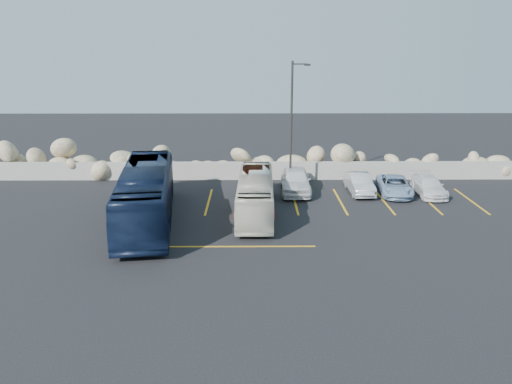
{
  "coord_description": "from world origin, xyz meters",
  "views": [
    {
      "loc": [
        0.09,
        -21.11,
        9.07
      ],
      "look_at": [
        0.28,
        4.0,
        1.49
      ],
      "focal_mm": 35.0,
      "sensor_mm": 36.0,
      "label": 1
    }
  ],
  "objects_px": {
    "lamppost": "(292,123)",
    "car_d": "(395,186)",
    "car_a": "(296,180)",
    "car_c": "(429,186)",
    "car_b": "(359,183)",
    "tour_coach": "(146,195)",
    "vintage_bus": "(255,195)"
  },
  "relations": [
    {
      "from": "lamppost",
      "to": "car_a",
      "type": "relative_size",
      "value": 1.77
    },
    {
      "from": "lamppost",
      "to": "car_d",
      "type": "xyz_separation_m",
      "value": [
        6.33,
        -1.11,
        -3.74
      ]
    },
    {
      "from": "car_b",
      "to": "car_d",
      "type": "relative_size",
      "value": 0.93
    },
    {
      "from": "car_a",
      "to": "car_c",
      "type": "height_order",
      "value": "car_a"
    },
    {
      "from": "tour_coach",
      "to": "car_d",
      "type": "height_order",
      "value": "tour_coach"
    },
    {
      "from": "tour_coach",
      "to": "lamppost",
      "type": "bearing_deg",
      "value": 29.19
    },
    {
      "from": "car_a",
      "to": "car_b",
      "type": "bearing_deg",
      "value": -0.62
    },
    {
      "from": "car_c",
      "to": "car_a",
      "type": "bearing_deg",
      "value": 177.06
    },
    {
      "from": "lamppost",
      "to": "car_a",
      "type": "bearing_deg",
      "value": -68.27
    },
    {
      "from": "vintage_bus",
      "to": "car_b",
      "type": "xyz_separation_m",
      "value": [
        6.51,
        3.95,
        -0.5
      ]
    },
    {
      "from": "tour_coach",
      "to": "car_c",
      "type": "bearing_deg",
      "value": 8.67
    },
    {
      "from": "vintage_bus",
      "to": "tour_coach",
      "type": "relative_size",
      "value": 0.75
    },
    {
      "from": "car_a",
      "to": "car_d",
      "type": "xyz_separation_m",
      "value": [
        6.08,
        -0.49,
        -0.21
      ]
    },
    {
      "from": "car_a",
      "to": "car_d",
      "type": "relative_size",
      "value": 1.13
    },
    {
      "from": "car_a",
      "to": "car_b",
      "type": "xyz_separation_m",
      "value": [
        3.97,
        -0.18,
        -0.16
      ]
    },
    {
      "from": "vintage_bus",
      "to": "tour_coach",
      "type": "xyz_separation_m",
      "value": [
        -5.67,
        -1.18,
        0.37
      ]
    },
    {
      "from": "lamppost",
      "to": "car_c",
      "type": "height_order",
      "value": "lamppost"
    },
    {
      "from": "vintage_bus",
      "to": "car_c",
      "type": "relative_size",
      "value": 2.11
    },
    {
      "from": "vintage_bus",
      "to": "car_a",
      "type": "height_order",
      "value": "vintage_bus"
    },
    {
      "from": "lamppost",
      "to": "car_a",
      "type": "height_order",
      "value": "lamppost"
    },
    {
      "from": "tour_coach",
      "to": "car_b",
      "type": "distance_m",
      "value": 13.24
    },
    {
      "from": "car_b",
      "to": "car_c",
      "type": "bearing_deg",
      "value": -7.0
    },
    {
      "from": "lamppost",
      "to": "car_b",
      "type": "xyz_separation_m",
      "value": [
        4.21,
        -0.79,
        -3.69
      ]
    },
    {
      "from": "lamppost",
      "to": "car_d",
      "type": "distance_m",
      "value": 7.43
    },
    {
      "from": "tour_coach",
      "to": "car_b",
      "type": "bearing_deg",
      "value": 15.41
    },
    {
      "from": "car_b",
      "to": "car_a",
      "type": "bearing_deg",
      "value": 175.93
    },
    {
      "from": "car_b",
      "to": "car_c",
      "type": "distance_m",
      "value": 4.22
    },
    {
      "from": "vintage_bus",
      "to": "car_a",
      "type": "relative_size",
      "value": 1.76
    },
    {
      "from": "car_a",
      "to": "car_b",
      "type": "distance_m",
      "value": 3.97
    },
    {
      "from": "tour_coach",
      "to": "car_c",
      "type": "distance_m",
      "value": 17.07
    },
    {
      "from": "lamppost",
      "to": "tour_coach",
      "type": "relative_size",
      "value": 0.76
    },
    {
      "from": "car_a",
      "to": "car_c",
      "type": "xyz_separation_m",
      "value": [
        8.17,
        -0.58,
        -0.22
      ]
    }
  ]
}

